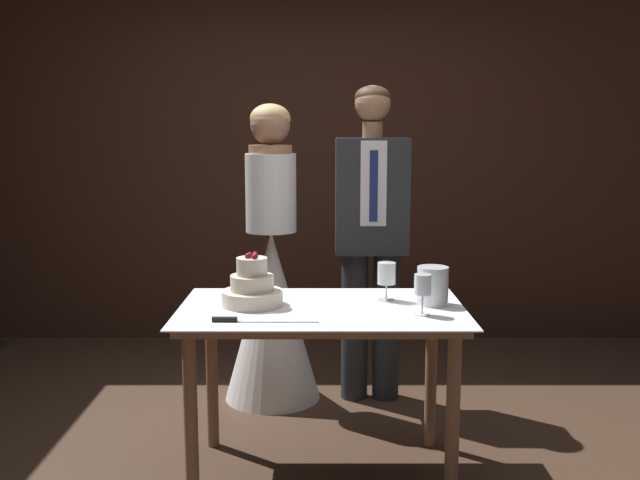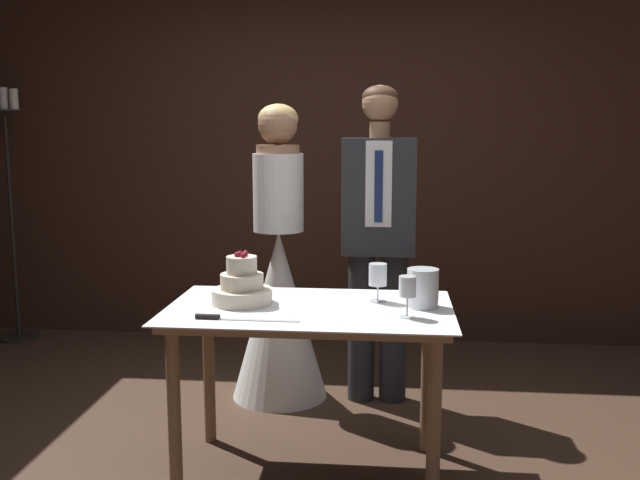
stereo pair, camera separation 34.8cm
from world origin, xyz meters
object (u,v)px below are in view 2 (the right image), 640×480
candle_stand (11,209)px  cake_knife (227,318)px  wine_glass_middle (378,277)px  wine_glass_near (407,289)px  tiered_cake (242,287)px  cake_table (310,330)px  bride (279,291)px  groom (378,231)px  hurricane_candle (423,289)px

candle_stand → cake_knife: bearing=-45.5°
wine_glass_middle → wine_glass_near: bearing=-64.2°
tiered_cake → wine_glass_near: 0.74m
cake_knife → wine_glass_middle: 0.71m
cake_table → candle_stand: candle_stand is taller
cake_knife → wine_glass_middle: (0.60, 0.37, 0.11)m
tiered_cake → candle_stand: 2.75m
cake_knife → bride: bearing=89.5°
cake_table → tiered_cake: (-0.30, 0.03, 0.18)m
wine_glass_middle → groom: bearing=90.9°
wine_glass_middle → bride: 1.00m
wine_glass_near → bride: (-0.69, 1.04, -0.26)m
wine_glass_middle → hurricane_candle: bearing=-22.7°
tiered_cake → cake_knife: size_ratio=0.63×
cake_table → bride: (-0.28, 0.92, -0.04)m
hurricane_candle → candle_stand: (-2.85, 1.80, 0.12)m
cake_knife → wine_glass_near: bearing=9.8°
hurricane_candle → candle_stand: candle_stand is taller
tiered_cake → wine_glass_near: tiered_cake is taller
tiered_cake → bride: bride is taller
wine_glass_near → cake_table: bearing=163.0°
bride → candle_stand: 2.31m
wine_glass_middle → bride: size_ratio=0.10×
cake_knife → groom: 1.31m
wine_glass_middle → groom: 0.79m
cake_table → bride: size_ratio=0.74×
groom → bride: bearing=179.9°
hurricane_candle → wine_glass_near: bearing=-111.7°
wine_glass_near → groom: bearing=97.5°
cake_table → wine_glass_middle: size_ratio=7.17×
cake_table → wine_glass_middle: (0.29, 0.13, 0.21)m
hurricane_candle → cake_knife: bearing=-160.0°
tiered_cake → wine_glass_middle: tiered_cake is taller
wine_glass_middle → groom: size_ratio=0.10×
hurricane_candle → candle_stand: 3.37m
groom → cake_table: bearing=-106.8°
cake_table → tiered_cake: size_ratio=4.61×
tiered_cake → wine_glass_middle: 0.60m
bride → groom: 0.66m
hurricane_candle → wine_glass_middle: bearing=157.3°
cake_table → hurricane_candle: 0.52m
wine_glass_near → groom: size_ratio=0.10×
cake_knife → wine_glass_near: 0.74m
wine_glass_middle → bride: bride is taller
cake_table → wine_glass_near: bearing=-17.0°
cake_knife → groom: (0.59, 1.16, 0.20)m
cake_knife → wine_glass_middle: size_ratio=2.48×
cake_table → bride: bearing=106.8°
hurricane_candle → groom: groom is taller
wine_glass_near → wine_glass_middle: bearing=115.8°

